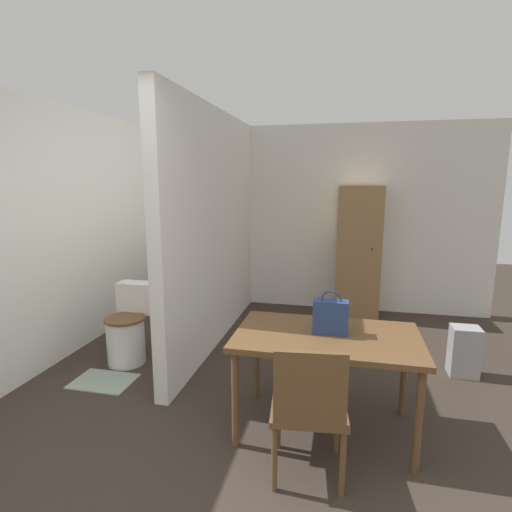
% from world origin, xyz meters
% --- Properties ---
extents(wall_back, '(5.11, 0.12, 2.50)m').
position_xyz_m(wall_back, '(0.00, 4.21, 1.25)').
color(wall_back, white).
rests_on(wall_back, ground_plane).
extents(wall_left, '(0.12, 5.15, 2.50)m').
position_xyz_m(wall_left, '(-2.12, 2.07, 1.25)').
color(wall_left, white).
rests_on(wall_left, ground_plane).
extents(partition_wall, '(0.12, 2.84, 2.50)m').
position_xyz_m(partition_wall, '(-0.72, 2.73, 1.25)').
color(partition_wall, white).
rests_on(partition_wall, ground_plane).
extents(dining_table, '(1.26, 0.75, 0.72)m').
position_xyz_m(dining_table, '(0.57, 1.29, 0.65)').
color(dining_table, brown).
rests_on(dining_table, ground_plane).
extents(wooden_chair, '(0.49, 0.49, 0.87)m').
position_xyz_m(wooden_chair, '(0.50, 0.77, 0.48)').
color(wooden_chair, brown).
rests_on(wooden_chair, ground_plane).
extents(toilet, '(0.38, 0.53, 0.75)m').
position_xyz_m(toilet, '(-1.39, 2.01, 0.32)').
color(toilet, white).
rests_on(toilet, ground_plane).
extents(handbag, '(0.24, 0.11, 0.31)m').
position_xyz_m(handbag, '(0.59, 1.32, 0.84)').
color(handbag, navy).
rests_on(handbag, dining_table).
extents(wooden_cabinet, '(0.55, 0.48, 1.71)m').
position_xyz_m(wooden_cabinet, '(0.84, 3.90, 0.85)').
color(wooden_cabinet, '#997047').
rests_on(wooden_cabinet, ground_plane).
extents(bath_mat, '(0.53, 0.38, 0.01)m').
position_xyz_m(bath_mat, '(-1.39, 1.55, 0.01)').
color(bath_mat, '#99A899').
rests_on(bath_mat, ground_plane).
extents(space_heater, '(0.25, 0.20, 0.46)m').
position_xyz_m(space_heater, '(1.77, 2.39, 0.23)').
color(space_heater, '#9E9EA3').
rests_on(space_heater, ground_plane).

